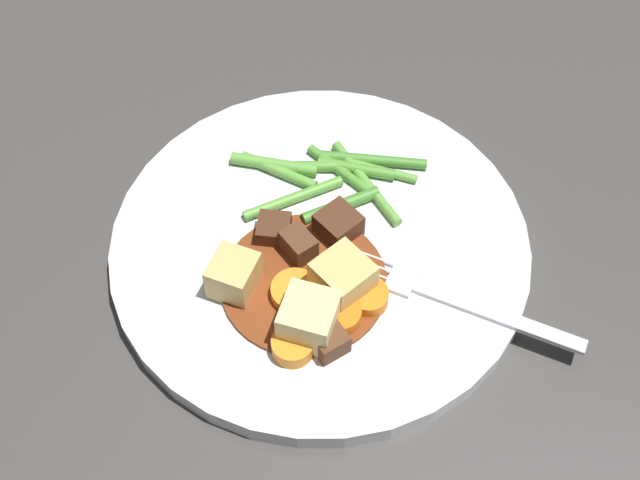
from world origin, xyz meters
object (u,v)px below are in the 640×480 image
Objects in this scene: carrot_slice_1 at (295,293)px; meat_chunk_1 at (298,246)px; carrot_slice_0 at (339,314)px; meat_chunk_3 at (326,337)px; carrot_slice_4 at (293,346)px; potato_chunk_0 at (234,276)px; meat_chunk_2 at (338,225)px; fork at (445,296)px; potato_chunk_2 at (343,279)px; carrot_slice_3 at (368,297)px; potato_chunk_1 at (304,319)px; dinner_plate at (320,246)px; carrot_slice_2 at (315,305)px; meat_chunk_0 at (274,226)px.

meat_chunk_1 is (-0.03, -0.00, 0.00)m from carrot_slice_1.
carrot_slice_0 is 0.03m from carrot_slice_1.
meat_chunk_1 is 0.07m from meat_chunk_3.
carrot_slice_0 and carrot_slice_4 have the same top height.
meat_chunk_2 is (-0.05, 0.06, -0.00)m from potato_chunk_0.
fork is (-0.00, 0.14, -0.01)m from potato_chunk_0.
meat_chunk_1 reaches higher than meat_chunk_2.
potato_chunk_2 reaches higher than carrot_slice_4.
carrot_slice_0 is at bearing 75.46° from potato_chunk_0.
carrot_slice_3 is 0.81× the size of potato_chunk_2.
potato_chunk_1 is 0.06m from meat_chunk_1.
potato_chunk_0 reaches higher than carrot_slice_0.
dinner_plate is 0.03m from meat_chunk_1.
meat_chunk_3 reaches higher than carrot_slice_2.
carrot_slice_1 and carrot_slice_4 have the same top height.
potato_chunk_0 is 0.05m from meat_chunk_1.
carrot_slice_3 is 0.08m from meat_chunk_0.
dinner_plate is at bearing -114.13° from fork.
potato_chunk_0 is at bearing -87.88° from potato_chunk_2.
potato_chunk_2 is (-0.05, 0.03, 0.01)m from carrot_slice_4.
dinner_plate is 10.86× the size of carrot_slice_3.
meat_chunk_1 reaches higher than dinner_plate.
carrot_slice_0 is 0.87× the size of potato_chunk_1.
potato_chunk_1 is at bearing 157.71° from carrot_slice_4.
meat_chunk_1 is at bearing -44.70° from dinner_plate.
carrot_slice_0 is at bearing 32.82° from meat_chunk_1.
meat_chunk_3 is at bearing 62.65° from potato_chunk_1.
meat_chunk_0 is (-0.07, -0.03, -0.01)m from potato_chunk_1.
carrot_slice_4 reaches higher than fork.
potato_chunk_0 is (-0.00, -0.09, 0.01)m from carrot_slice_3.
dinner_plate is 0.06m from carrot_slice_2.
potato_chunk_1 is 0.04m from potato_chunk_2.
carrot_slice_0 reaches higher than carrot_slice_1.
meat_chunk_2 is 0.98× the size of meat_chunk_3.
meat_chunk_2 is (-0.05, -0.01, -0.01)m from potato_chunk_2.
meat_chunk_0 is 0.02m from meat_chunk_1.
dinner_plate is at bearing 174.12° from carrot_slice_4.
meat_chunk_1 is at bearing -147.18° from carrot_slice_0.
carrot_slice_4 is at bearing 3.40° from meat_chunk_1.
potato_chunk_2 reaches higher than carrot_slice_0.
carrot_slice_1 is 1.06× the size of potato_chunk_0.
dinner_plate is 0.08m from meat_chunk_3.
meat_chunk_0 is 0.09m from meat_chunk_3.
carrot_slice_2 is 0.03m from meat_chunk_3.
potato_chunk_0 reaches higher than carrot_slice_1.
carrot_slice_4 is 0.06m from potato_chunk_0.
carrot_slice_1 is 0.04m from meat_chunk_3.
meat_chunk_1 is at bearing -159.93° from carrot_slice_2.
potato_chunk_2 is (-0.01, -0.02, 0.01)m from carrot_slice_3.
carrot_slice_1 is 1.41× the size of meat_chunk_0.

